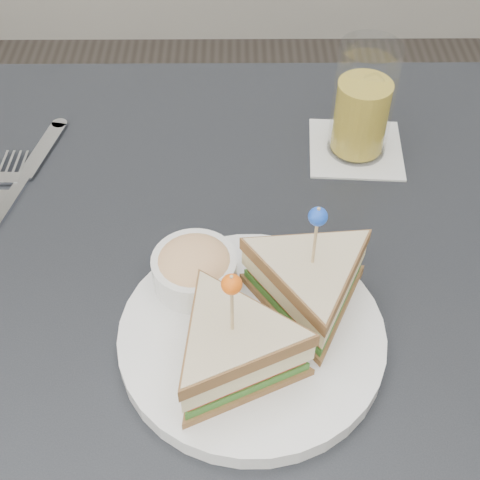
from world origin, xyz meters
The scene contains 4 objects.
table centered at (0.00, 0.00, 0.67)m, with size 0.80×0.80×0.75m.
plate_meal centered at (0.03, -0.07, 0.79)m, with size 0.29×0.27×0.15m.
cutlery_knife centered at (-0.24, 0.16, 0.75)m, with size 0.06×0.19×0.01m.
drink_set centered at (0.15, 0.21, 0.81)m, with size 0.12×0.12×0.14m.
Camera 1 is at (0.01, -0.43, 1.27)m, focal length 50.00 mm.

